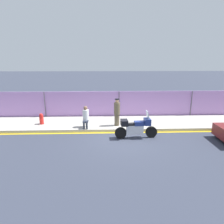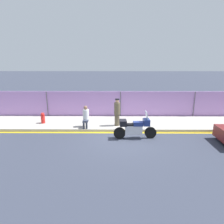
{
  "view_description": "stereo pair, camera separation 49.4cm",
  "coord_description": "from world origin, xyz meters",
  "px_view_note": "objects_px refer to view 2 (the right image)",
  "views": [
    {
      "loc": [
        -0.99,
        -9.95,
        4.14
      ],
      "look_at": [
        -0.58,
        1.5,
        1.07
      ],
      "focal_mm": 32.0,
      "sensor_mm": 36.0,
      "label": 1
    },
    {
      "loc": [
        -0.49,
        -9.96,
        4.14
      ],
      "look_at": [
        -0.58,
        1.5,
        1.07
      ],
      "focal_mm": 32.0,
      "sensor_mm": 36.0,
      "label": 2
    }
  ],
  "objects_px": {
    "fire_hydrant": "(43,118)",
    "person_seated_on_curb": "(86,115)",
    "officer_standing": "(117,112)",
    "motorcycle": "(135,128)"
  },
  "relations": [
    {
      "from": "person_seated_on_curb",
      "to": "fire_hydrant",
      "type": "relative_size",
      "value": 1.87
    },
    {
      "from": "fire_hydrant",
      "to": "person_seated_on_curb",
      "type": "bearing_deg",
      "value": -14.08
    },
    {
      "from": "officer_standing",
      "to": "fire_hydrant",
      "type": "height_order",
      "value": "officer_standing"
    },
    {
      "from": "officer_standing",
      "to": "fire_hydrant",
      "type": "distance_m",
      "value": 4.75
    },
    {
      "from": "officer_standing",
      "to": "person_seated_on_curb",
      "type": "distance_m",
      "value": 1.89
    },
    {
      "from": "motorcycle",
      "to": "fire_hydrant",
      "type": "xyz_separation_m",
      "value": [
        -5.61,
        2.07,
        -0.09
      ]
    },
    {
      "from": "motorcycle",
      "to": "person_seated_on_curb",
      "type": "relative_size",
      "value": 1.78
    },
    {
      "from": "officer_standing",
      "to": "fire_hydrant",
      "type": "bearing_deg",
      "value": 174.69
    },
    {
      "from": "motorcycle",
      "to": "officer_standing",
      "type": "height_order",
      "value": "officer_standing"
    },
    {
      "from": "person_seated_on_curb",
      "to": "fire_hydrant",
      "type": "distance_m",
      "value": 2.94
    }
  ]
}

